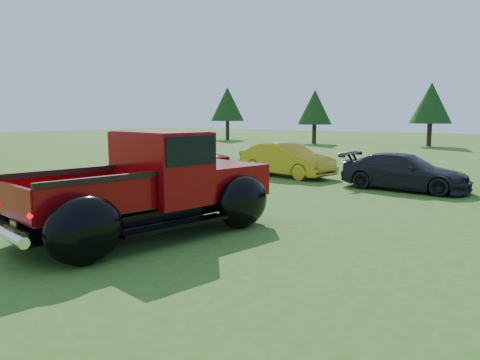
{
  "coord_description": "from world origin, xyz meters",
  "views": [
    {
      "loc": [
        5.76,
        -7.93,
        2.47
      ],
      "look_at": [
        0.14,
        0.2,
        1.09
      ],
      "focal_mm": 35.0,
      "sensor_mm": 36.0,
      "label": 1
    }
  ],
  "objects_px": {
    "show_car_grey": "(404,172)",
    "tree_west": "(315,107)",
    "tree_far_west": "(227,104)",
    "show_car_red": "(192,156)",
    "pickup_truck": "(162,184)",
    "show_car_yellow": "(286,160)",
    "tree_mid_left": "(431,103)"
  },
  "relations": [
    {
      "from": "show_car_red",
      "to": "show_car_yellow",
      "type": "relative_size",
      "value": 0.88
    },
    {
      "from": "tree_mid_left",
      "to": "show_car_red",
      "type": "relative_size",
      "value": 1.39
    },
    {
      "from": "tree_west",
      "to": "show_car_yellow",
      "type": "xyz_separation_m",
      "value": [
        8.6,
        -20.4,
        -2.43
      ]
    },
    {
      "from": "show_car_yellow",
      "to": "show_car_grey",
      "type": "bearing_deg",
      "value": -88.58
    },
    {
      "from": "tree_west",
      "to": "pickup_truck",
      "type": "distance_m",
      "value": 31.74
    },
    {
      "from": "show_car_red",
      "to": "show_car_yellow",
      "type": "xyz_separation_m",
      "value": [
        4.7,
        0.31,
        0.06
      ]
    },
    {
      "from": "pickup_truck",
      "to": "show_car_red",
      "type": "distance_m",
      "value": 11.4
    },
    {
      "from": "show_car_red",
      "to": "show_car_grey",
      "type": "height_order",
      "value": "show_car_red"
    },
    {
      "from": "pickup_truck",
      "to": "show_car_grey",
      "type": "relative_size",
      "value": 1.46
    },
    {
      "from": "tree_west",
      "to": "show_car_grey",
      "type": "bearing_deg",
      "value": -57.5
    },
    {
      "from": "show_car_yellow",
      "to": "pickup_truck",
      "type": "bearing_deg",
      "value": -156.32
    },
    {
      "from": "show_car_red",
      "to": "show_car_grey",
      "type": "relative_size",
      "value": 0.87
    },
    {
      "from": "tree_far_west",
      "to": "pickup_truck",
      "type": "distance_m",
      "value": 37.22
    },
    {
      "from": "tree_mid_left",
      "to": "show_car_red",
      "type": "xyz_separation_m",
      "value": [
        -5.1,
        -22.7,
        -2.77
      ]
    },
    {
      "from": "tree_far_west",
      "to": "tree_west",
      "type": "height_order",
      "value": "tree_far_west"
    },
    {
      "from": "tree_mid_left",
      "to": "pickup_truck",
      "type": "relative_size",
      "value": 0.83
    },
    {
      "from": "tree_mid_left",
      "to": "show_car_red",
      "type": "bearing_deg",
      "value": -102.66
    },
    {
      "from": "tree_west",
      "to": "tree_mid_left",
      "type": "relative_size",
      "value": 0.92
    },
    {
      "from": "tree_west",
      "to": "show_car_red",
      "type": "xyz_separation_m",
      "value": [
        3.9,
        -20.7,
        -2.5
      ]
    },
    {
      "from": "show_car_yellow",
      "to": "show_car_grey",
      "type": "distance_m",
      "value": 4.96
    },
    {
      "from": "tree_west",
      "to": "show_car_yellow",
      "type": "distance_m",
      "value": 22.27
    },
    {
      "from": "tree_far_west",
      "to": "show_car_red",
      "type": "height_order",
      "value": "tree_far_west"
    },
    {
      "from": "pickup_truck",
      "to": "show_car_grey",
      "type": "height_order",
      "value": "pickup_truck"
    },
    {
      "from": "show_car_red",
      "to": "pickup_truck",
      "type": "bearing_deg",
      "value": -148.84
    },
    {
      "from": "tree_west",
      "to": "pickup_truck",
      "type": "xyz_separation_m",
      "value": [
        10.78,
        -29.78,
        -2.1
      ]
    },
    {
      "from": "pickup_truck",
      "to": "show_car_grey",
      "type": "xyz_separation_m",
      "value": [
        2.72,
        8.59,
        -0.41
      ]
    },
    {
      "from": "tree_west",
      "to": "pickup_truck",
      "type": "relative_size",
      "value": 0.76
    },
    {
      "from": "tree_far_west",
      "to": "show_car_yellow",
      "type": "relative_size",
      "value": 1.27
    },
    {
      "from": "show_car_grey",
      "to": "tree_west",
      "type": "bearing_deg",
      "value": 35.43
    },
    {
      "from": "tree_west",
      "to": "show_car_red",
      "type": "distance_m",
      "value": 21.22
    },
    {
      "from": "show_car_yellow",
      "to": "show_car_red",
      "type": "bearing_deg",
      "value": 104.34
    },
    {
      "from": "tree_far_west",
      "to": "tree_west",
      "type": "xyz_separation_m",
      "value": [
        10.0,
        -1.0,
        -0.41
      ]
    }
  ]
}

